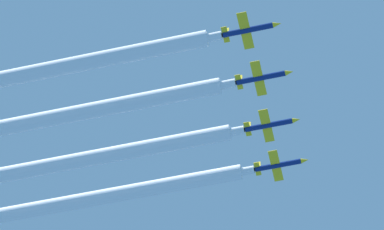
# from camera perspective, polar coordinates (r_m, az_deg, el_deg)

# --- Properties ---
(jet_far_left) EXTENTS (8.97, 13.06, 3.14)m
(jet_far_left) POSITION_cam_1_polar(r_m,az_deg,el_deg) (228.66, 5.06, -2.88)
(jet_far_left) COLOR navy
(jet_inner_left) EXTENTS (8.97, 13.06, 3.14)m
(jet_inner_left) POSITION_cam_1_polar(r_m,az_deg,el_deg) (221.43, 4.53, -0.56)
(jet_inner_left) COLOR navy
(jet_center) EXTENTS (8.97, 13.06, 3.14)m
(jet_center) POSITION_cam_1_polar(r_m,az_deg,el_deg) (214.36, 4.08, 2.17)
(jet_center) COLOR navy
(jet_inner_right) EXTENTS (8.97, 13.06, 3.14)m
(jet_inner_right) POSITION_cam_1_polar(r_m,az_deg,el_deg) (208.72, 3.33, 4.93)
(jet_inner_right) COLOR navy
(smoke_trail_far_left) EXTENTS (3.57, 79.98, 3.57)m
(smoke_trail_far_left) POSITION_cam_1_polar(r_m,az_deg,el_deg) (235.55, -6.01, -4.87)
(smoke_trail_far_left) COLOR white
(smoke_trail_inner_left) EXTENTS (3.57, 84.77, 3.57)m
(smoke_trail_inner_left) POSITION_cam_1_polar(r_m,az_deg,el_deg) (229.16, -7.42, -2.78)
(smoke_trail_inner_left) COLOR white
(smoke_trail_center) EXTENTS (3.57, 88.29, 3.57)m
(smoke_trail_center) POSITION_cam_1_polar(r_m,az_deg,el_deg) (222.67, -8.66, -0.30)
(smoke_trail_center) COLOR white
(smoke_trail_inner_right) EXTENTS (3.57, 82.10, 3.57)m
(smoke_trail_inner_right) POSITION_cam_1_polar(r_m,az_deg,el_deg) (216.49, -8.96, 2.44)
(smoke_trail_inner_right) COLOR white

